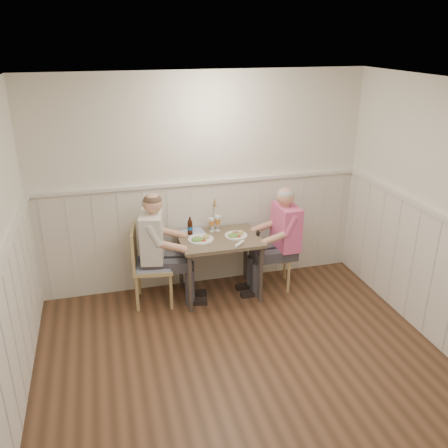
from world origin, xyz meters
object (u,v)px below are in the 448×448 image
(chair_left, at_px, (148,263))
(beer_bottle, at_px, (190,227))
(diner_cream, at_px, (157,258))
(grass_vase, at_px, (212,215))
(dining_table, at_px, (220,245))
(chair_right, at_px, (278,251))
(man_in_pink, at_px, (282,247))

(chair_left, bearing_deg, beer_bottle, 14.40)
(diner_cream, xyz_separation_m, grass_vase, (0.71, 0.22, 0.36))
(beer_bottle, bearing_deg, chair_left, -165.60)
(dining_table, distance_m, chair_right, 0.77)
(chair_right, distance_m, chair_left, 1.59)
(chair_right, xyz_separation_m, beer_bottle, (-1.06, 0.15, 0.37))
(dining_table, bearing_deg, man_in_pink, -3.24)
(chair_left, distance_m, man_in_pink, 1.62)
(chair_left, relative_size, diner_cream, 0.69)
(beer_bottle, height_order, grass_vase, grass_vase)
(beer_bottle, bearing_deg, grass_vase, 13.14)
(beer_bottle, bearing_deg, man_in_pink, -11.49)
(man_in_pink, bearing_deg, grass_vase, 160.08)
(diner_cream, relative_size, beer_bottle, 6.18)
(man_in_pink, bearing_deg, chair_right, 110.41)
(man_in_pink, height_order, grass_vase, man_in_pink)
(dining_table, bearing_deg, beer_bottle, 150.57)
(man_in_pink, xyz_separation_m, diner_cream, (-1.51, 0.06, 0.02))
(chair_left, bearing_deg, man_in_pink, -3.00)
(grass_vase, bearing_deg, chair_left, -166.05)
(chair_left, relative_size, man_in_pink, 0.71)
(diner_cream, height_order, beer_bottle, diner_cream)
(chair_right, height_order, man_in_pink, man_in_pink)
(chair_left, height_order, man_in_pink, man_in_pink)
(man_in_pink, bearing_deg, dining_table, 176.76)
(dining_table, xyz_separation_m, chair_left, (-0.84, 0.04, -0.13))
(chair_right, bearing_deg, diner_cream, -179.83)
(diner_cream, distance_m, beer_bottle, 0.53)
(beer_bottle, relative_size, grass_vase, 0.53)
(diner_cream, bearing_deg, grass_vase, 17.47)
(man_in_pink, xyz_separation_m, grass_vase, (-0.80, 0.29, 0.38))
(grass_vase, bearing_deg, man_in_pink, -19.92)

